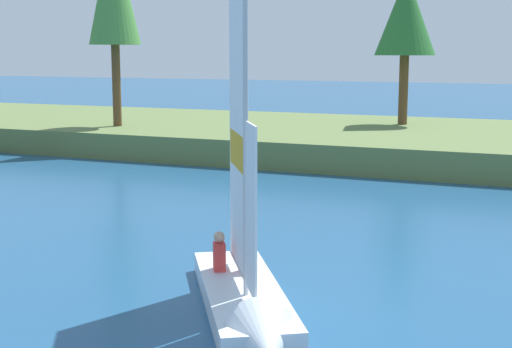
{
  "coord_description": "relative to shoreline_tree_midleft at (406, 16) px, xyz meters",
  "views": [
    {
      "loc": [
        9.19,
        -2.99,
        4.17
      ],
      "look_at": [
        2.21,
        13.38,
        1.2
      ],
      "focal_mm": 51.47,
      "sensor_mm": 36.0,
      "label": 1
    }
  ],
  "objects": [
    {
      "name": "shore_bank",
      "position": [
        -2.5,
        -2.16,
        -5.2
      ],
      "size": [
        80.0,
        12.45,
        1.02
      ],
      "primitive_type": "cube",
      "color": "#5B703D",
      "rests_on": "ground"
    },
    {
      "name": "shoreline_tree_midleft",
      "position": [
        0.0,
        0.0,
        0.0
      ],
      "size": [
        2.62,
        2.62,
        6.51
      ],
      "color": "brown",
      "rests_on": "shore_bank"
    },
    {
      "name": "sailboat",
      "position": [
        2.33,
        -22.19,
        -5.23
      ],
      "size": [
        3.6,
        4.75,
        6.33
      ],
      "rotation": [
        0.0,
        0.0,
        -1.0
      ],
      "color": "silver",
      "rests_on": "ground"
    }
  ]
}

